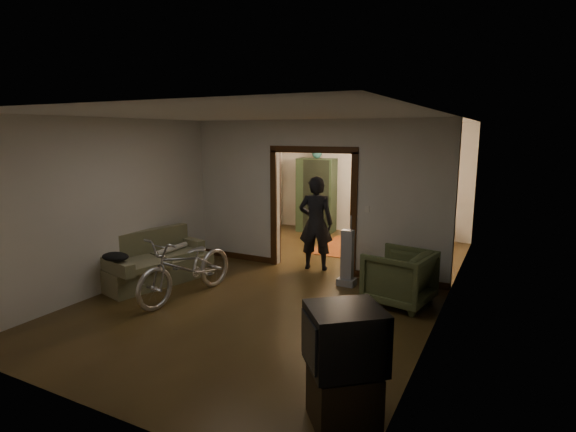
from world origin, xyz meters
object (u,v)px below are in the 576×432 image
Objects in this scene: bicycle at (187,267)px; armchair at (399,277)px; sofa at (156,257)px; locker at (316,195)px; desk at (404,225)px; person at (316,223)px.

armchair is (3.01, 1.26, -0.09)m from bicycle.
bicycle is at bearing -5.79° from sofa.
desk is at bearing -4.63° from locker.
person reaches higher than sofa.
bicycle is 1.00× the size of locker.
desk is (1.00, 3.01, -0.49)m from person.
sofa is at bearing 27.79° from person.
person is at bearing -109.05° from armchair.
bicycle is 2.62m from person.
locker reaches higher than sofa.
locker is at bearing -131.70° from armchair.
sofa is 1.06m from bicycle.
person is at bearing -101.09° from desk.
bicycle reaches higher than armchair.
locker is at bearing -80.71° from person.
bicycle reaches higher than sofa.
sofa is at bearing -103.06° from locker.
locker is (-0.15, 5.37, 0.45)m from bicycle.
bicycle is 3.27m from armchair.
sofa is 4.11m from armchair.
desk is at bearing 71.90° from sofa.
locker reaches higher than desk.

